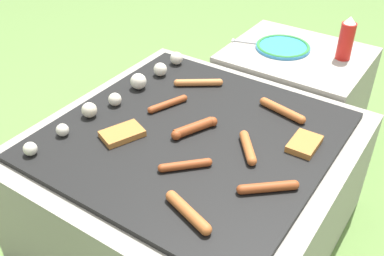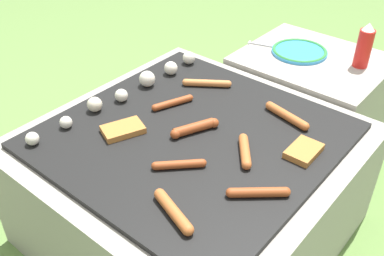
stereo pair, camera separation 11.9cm
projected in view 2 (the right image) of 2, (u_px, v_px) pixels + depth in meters
ground_plane at (192, 228)px, 1.66m from camera, size 14.00×14.00×0.00m
grill at (192, 185)px, 1.54m from camera, size 0.94×0.94×0.43m
side_ledge at (307, 103)px, 1.97m from camera, size 0.49×0.57×0.43m
sausage_front_right at (245, 151)px, 1.32m from camera, size 0.13×0.11×0.03m
sausage_mid_right at (173, 211)px, 1.12m from camera, size 0.08×0.17×0.03m
sausage_mid_left at (173, 103)px, 1.54m from camera, size 0.15×0.07×0.02m
sausage_back_center at (287, 116)px, 1.47m from camera, size 0.06×0.18×0.03m
sausage_front_center at (179, 164)px, 1.27m from camera, size 0.12×0.12×0.02m
sausage_back_right at (207, 83)px, 1.64m from camera, size 0.12×0.15×0.03m
sausage_back_left at (258, 192)px, 1.18m from camera, size 0.12×0.14×0.03m
sausage_front_left at (195, 128)px, 1.41m from camera, size 0.16×0.09×0.03m
bread_slice_right at (123, 129)px, 1.41m from camera, size 0.15×0.12×0.02m
bread_slice_center at (304, 151)px, 1.32m from camera, size 0.12×0.08×0.02m
mushroom_row at (134, 86)px, 1.60m from camera, size 0.76×0.07×0.06m
plate_colorful at (299, 51)px, 1.87m from camera, size 0.23×0.23×0.02m
condiment_bottle at (364, 46)px, 1.73m from camera, size 0.06×0.06×0.18m
fork_utensil at (266, 46)px, 1.93m from camera, size 0.07×0.18×0.01m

